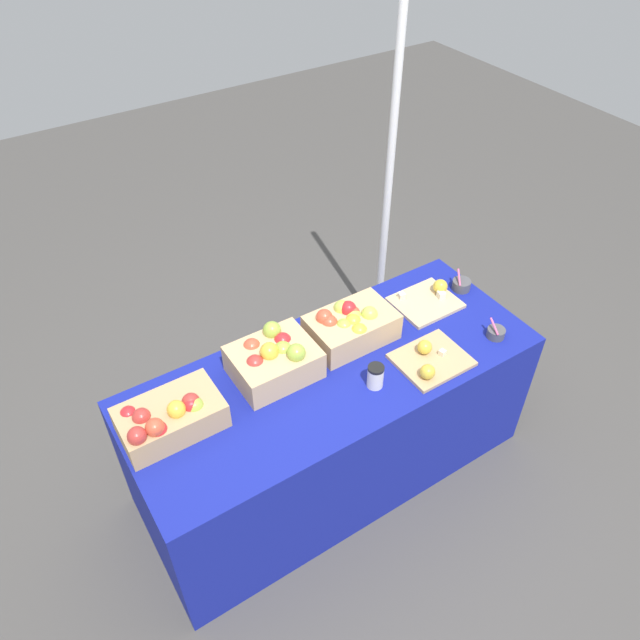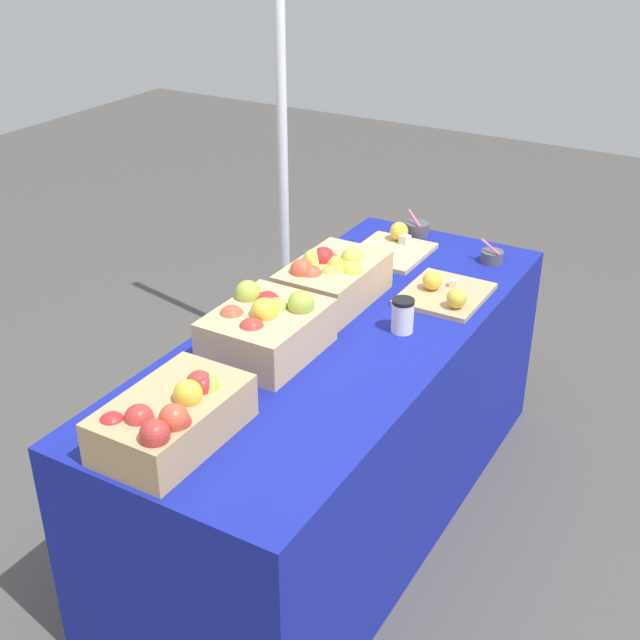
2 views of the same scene
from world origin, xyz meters
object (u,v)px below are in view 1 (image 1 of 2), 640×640
apple_crate_middle (274,359)px  sample_bowl_near (461,285)px  tent_pole (388,188)px  apple_crate_left (170,417)px  sample_bowl_mid (496,333)px  apple_crate_right (350,325)px  coffee_cup (375,376)px  cutting_board_front (430,360)px  cutting_board_back (429,299)px

apple_crate_middle → sample_bowl_near: 1.10m
tent_pole → sample_bowl_near: bearing=-89.4°
apple_crate_left → sample_bowl_mid: 1.53m
apple_crate_right → apple_crate_middle: bearing=-179.9°
apple_crate_left → coffee_cup: apple_crate_left is taller
apple_crate_right → sample_bowl_near: apple_crate_right is taller
cutting_board_front → cutting_board_back: 0.43m
cutting_board_front → coffee_cup: coffee_cup is taller
cutting_board_back → coffee_cup: 0.64m
sample_bowl_mid → apple_crate_middle: bearing=160.1°
apple_crate_left → apple_crate_right: size_ratio=1.03×
apple_crate_left → sample_bowl_near: bearing=1.7°
apple_crate_right → sample_bowl_near: (0.69, -0.00, -0.06)m
cutting_board_back → coffee_cup: size_ratio=2.73×
apple_crate_left → sample_bowl_near: apple_crate_left is taller
sample_bowl_mid → coffee_cup: 0.67m
apple_crate_right → cutting_board_front: 0.39m
sample_bowl_near → tent_pole: (-0.01, 0.64, 0.26)m
sample_bowl_near → coffee_cup: bearing=-159.0°
sample_bowl_mid → tent_pole: bearing=84.1°
cutting_board_back → sample_bowl_mid: (0.10, -0.37, 0.00)m
apple_crate_middle → tent_pole: size_ratio=0.18×
cutting_board_front → tent_pole: 1.10m
cutting_board_front → tent_pole: bearing=63.6°
sample_bowl_near → sample_bowl_mid: bearing=-107.0°
cutting_board_back → sample_bowl_near: 0.21m
cutting_board_front → sample_bowl_near: bearing=33.7°
tent_pole → apple_crate_left: bearing=-156.8°
cutting_board_back → sample_bowl_near: (0.21, -0.01, 0.01)m
apple_crate_middle → apple_crate_right: apple_crate_middle is taller
cutting_board_front → sample_bowl_near: 0.58m
sample_bowl_near → sample_bowl_mid: sample_bowl_near is taller
apple_crate_right → sample_bowl_mid: (0.58, -0.36, -0.06)m
cutting_board_back → apple_crate_left: bearing=-177.7°
apple_crate_middle → apple_crate_right: bearing=0.1°
sample_bowl_near → apple_crate_left: bearing=-178.3°
cutting_board_back → sample_bowl_near: size_ratio=3.01×
apple_crate_left → apple_crate_middle: bearing=5.7°
apple_crate_middle → apple_crate_right: (0.41, 0.00, -0.00)m
cutting_board_back → tent_pole: (0.20, 0.63, 0.27)m
apple_crate_left → sample_bowl_mid: bearing=-11.7°
coffee_cup → sample_bowl_mid: bearing=-5.1°
apple_crate_middle → tent_pole: 1.28m
cutting_board_front → sample_bowl_near: sample_bowl_near is taller
coffee_cup → tent_pole: (0.77, 0.93, 0.23)m
cutting_board_front → coffee_cup: 0.29m
apple_crate_left → apple_crate_right: (0.91, 0.05, 0.01)m
sample_bowl_near → sample_bowl_mid: (-0.11, -0.36, -0.00)m
apple_crate_left → cutting_board_front: (1.12, -0.28, -0.06)m
cutting_board_front → tent_pole: (0.48, 0.96, 0.26)m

